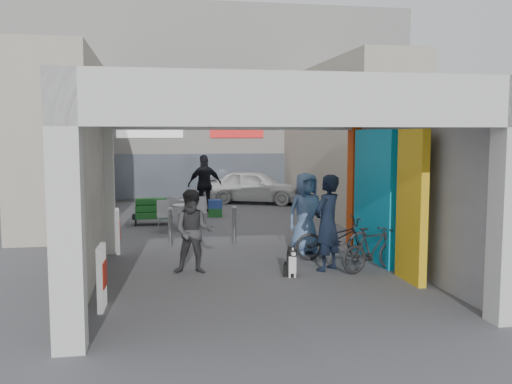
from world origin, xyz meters
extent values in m
plane|color=#505054|center=(0.00, 0.00, 0.00)|extent=(90.00, 90.00, 0.00)
cube|color=beige|center=(-3.00, -4.00, 1.75)|extent=(0.40, 0.40, 3.50)
cube|color=beige|center=(-3.00, 2.00, 1.75)|extent=(0.40, 0.40, 3.50)
cube|color=beige|center=(3.00, -4.00, 1.75)|extent=(0.40, 0.40, 3.50)
cube|color=#D7410C|center=(3.00, 2.00, 1.75)|extent=(0.40, 0.40, 3.50)
plane|color=beige|center=(-3.00, -1.00, 1.75)|extent=(0.00, 6.40, 6.40)
plane|color=#9C9CA1|center=(3.00, -1.00, 1.75)|extent=(0.00, 6.40, 6.40)
cube|color=#0C97C3|center=(2.70, 0.20, 1.40)|extent=(0.15, 2.00, 2.80)
cube|color=gold|center=(2.70, -1.60, 1.40)|extent=(0.15, 1.00, 2.80)
plane|color=#AFAFAA|center=(0.00, -1.00, 3.50)|extent=(6.40, 6.40, 0.00)
cube|color=beige|center=(0.00, 2.05, 3.15)|extent=(6.40, 0.30, 0.70)
cube|color=beige|center=(0.00, -4.05, 3.15)|extent=(6.40, 0.30, 0.70)
cube|color=silver|center=(0.00, 2.22, 3.10)|extent=(4.20, 0.05, 0.55)
cube|color=white|center=(0.00, 14.00, 4.00)|extent=(18.00, 4.00, 8.00)
cube|color=#515966|center=(0.00, 11.95, 1.00)|extent=(16.20, 0.06, 1.80)
cube|color=white|center=(-2.00, 11.96, 2.80)|extent=(2.60, 0.06, 0.50)
cube|color=red|center=(1.50, 11.96, 2.80)|extent=(2.20, 0.06, 0.50)
cube|color=#A99F8C|center=(-4.50, 7.50, 2.50)|extent=(2.00, 9.00, 5.00)
cube|color=#A99F8C|center=(4.50, 7.50, 2.50)|extent=(2.00, 9.00, 5.00)
cylinder|color=gray|center=(-1.54, 2.49, 0.46)|extent=(0.09, 0.09, 0.92)
cylinder|color=gray|center=(0.01, 2.47, 0.46)|extent=(0.09, 0.09, 0.93)
cylinder|color=gray|center=(1.65, 2.24, 0.49)|extent=(0.09, 0.09, 0.98)
cube|color=silver|center=(-2.75, -2.31, 0.50)|extent=(0.11, 0.55, 1.00)
cube|color=red|center=(-2.71, -2.31, 0.55)|extent=(0.06, 0.39, 0.40)
cube|color=silver|center=(-2.75, 1.97, 0.50)|extent=(0.12, 0.55, 1.00)
cube|color=red|center=(-2.71, 1.97, 0.55)|extent=(0.07, 0.39, 0.40)
cylinder|color=#A5A5AA|center=(-1.07, 4.77, 0.35)|extent=(0.06, 0.06, 0.70)
cylinder|color=#A5A5AA|center=(-1.07, 4.77, 0.01)|extent=(0.43, 0.43, 0.02)
cylinder|color=#A5A5AA|center=(-1.07, 4.77, 0.70)|extent=(0.68, 0.68, 0.05)
cube|color=#A5A5AA|center=(-1.65, 4.57, 0.22)|extent=(0.37, 0.37, 0.44)
cube|color=#A5A5AA|center=(-1.65, 4.75, 0.65)|extent=(0.37, 0.05, 0.44)
cube|color=#A5A5AA|center=(-0.58, 5.26, 0.22)|extent=(0.37, 0.37, 0.44)
cube|color=#A5A5AA|center=(-0.58, 5.43, 0.65)|extent=(0.37, 0.05, 0.44)
cube|color=#A5A5AA|center=(-1.36, 5.36, 0.22)|extent=(0.37, 0.37, 0.44)
cube|color=#A5A5AA|center=(-1.36, 5.53, 0.65)|extent=(0.37, 0.05, 0.44)
cube|color=black|center=(-1.97, 5.98, 0.15)|extent=(1.17, 0.59, 0.29)
cube|color=#19581F|center=(-1.97, 5.83, 0.29)|extent=(0.98, 0.34, 0.18)
cube|color=#19581F|center=(-1.97, 5.98, 0.49)|extent=(0.98, 0.34, 0.18)
cube|color=#19581F|center=(-1.97, 6.12, 0.68)|extent=(0.98, 0.34, 0.18)
cube|color=#19581F|center=(0.07, 7.22, 0.14)|extent=(0.48, 0.39, 0.28)
cube|color=#284193|center=(0.07, 7.22, 0.42)|extent=(0.48, 0.39, 0.28)
cube|color=black|center=(0.62, -0.78, 0.11)|extent=(0.23, 0.30, 0.23)
cube|color=black|center=(0.62, -0.90, 0.28)|extent=(0.18, 0.15, 0.34)
cube|color=silver|center=(0.62, -0.98, 0.25)|extent=(0.14, 0.03, 0.32)
cylinder|color=silver|center=(0.57, -0.97, 0.13)|extent=(0.04, 0.04, 0.27)
cylinder|color=silver|center=(0.68, -0.97, 0.13)|extent=(0.04, 0.04, 0.27)
sphere|color=black|center=(0.62, -0.92, 0.49)|extent=(0.18, 0.18, 0.18)
cube|color=silver|center=(0.62, -1.01, 0.47)|extent=(0.08, 0.11, 0.06)
cone|color=black|center=(0.58, -0.88, 0.58)|extent=(0.07, 0.07, 0.08)
cone|color=black|center=(0.67, -0.88, 0.58)|extent=(0.07, 0.07, 0.08)
imported|color=black|center=(1.45, -0.50, 0.96)|extent=(0.83, 0.80, 1.92)
imported|color=#363638|center=(-1.18, -0.27, 0.82)|extent=(0.89, 0.74, 1.64)
imported|color=#5675A7|center=(1.47, 1.16, 0.92)|extent=(1.00, 0.76, 1.84)
imported|color=black|center=(-0.20, 7.93, 1.00)|extent=(1.25, 0.73, 2.01)
imported|color=black|center=(1.92, 0.45, 0.46)|extent=(1.75, 0.61, 0.92)
imported|color=black|center=(2.30, -0.77, 0.45)|extent=(1.54, 0.88, 0.89)
imported|color=silver|center=(2.00, 10.64, 0.65)|extent=(4.13, 3.00, 1.31)
camera|label=1|loc=(-1.96, -11.22, 2.71)|focal=40.00mm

